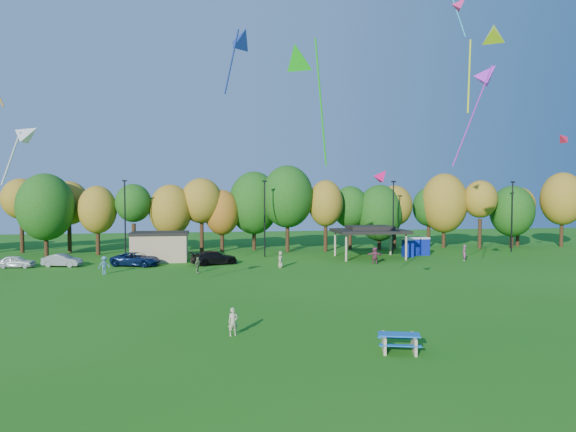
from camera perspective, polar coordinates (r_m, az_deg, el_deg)
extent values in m
plane|color=#19600F|center=(22.39, 3.99, -17.32)|extent=(160.00, 160.00, 0.00)
cylinder|color=black|center=(73.45, -27.45, -2.04)|extent=(0.50, 0.50, 4.12)
ellipsoid|color=olive|center=(73.24, -27.53, 1.71)|extent=(4.78, 4.78, 5.18)
cylinder|color=black|center=(67.69, -25.27, -2.60)|extent=(0.50, 0.50, 3.56)
ellipsoid|color=#144C0F|center=(67.46, -25.34, 0.92)|extent=(6.62, 6.62, 8.00)
cylinder|color=black|center=(71.15, -23.10, -2.23)|extent=(0.50, 0.50, 3.79)
ellipsoid|color=olive|center=(70.93, -23.17, 1.33)|extent=(4.94, 4.94, 5.58)
cylinder|color=black|center=(67.11, -20.37, -2.66)|extent=(0.50, 0.50, 3.34)
ellipsoid|color=olive|center=(66.88, -20.42, 0.67)|extent=(4.61, 4.61, 5.88)
cylinder|color=black|center=(66.22, -16.75, -2.47)|extent=(0.50, 0.50, 3.82)
ellipsoid|color=#144C0F|center=(65.98, -16.80, 1.39)|extent=(4.43, 4.43, 4.73)
cylinder|color=black|center=(66.44, -12.89, -2.65)|extent=(0.50, 0.50, 3.25)
ellipsoid|color=olive|center=(66.20, -12.92, 0.63)|extent=(5.33, 5.33, 6.53)
cylinder|color=black|center=(66.82, -9.56, -2.28)|extent=(0.50, 0.50, 3.96)
ellipsoid|color=olive|center=(66.59, -9.59, 1.68)|extent=(5.31, 5.31, 5.82)
cylinder|color=black|center=(67.15, -7.33, -2.64)|extent=(0.50, 0.50, 3.05)
ellipsoid|color=#995914|center=(66.92, -7.35, 0.40)|extent=(4.54, 4.54, 5.87)
cylinder|color=black|center=(68.56, -3.79, -2.21)|extent=(0.50, 0.50, 3.77)
ellipsoid|color=#144C0F|center=(68.33, -3.80, 1.47)|extent=(6.69, 6.69, 8.35)
cylinder|color=black|center=(66.07, -0.06, -2.16)|extent=(0.50, 0.50, 4.28)
ellipsoid|color=#144C0F|center=(65.84, -0.06, 2.18)|extent=(6.64, 6.64, 8.01)
cylinder|color=black|center=(66.72, 4.19, -2.35)|extent=(0.50, 0.50, 3.76)
ellipsoid|color=olive|center=(66.48, 4.21, 1.42)|extent=(4.49, 4.49, 6.02)
cylinder|color=black|center=(69.67, 6.91, -2.29)|extent=(0.50, 0.50, 3.43)
ellipsoid|color=#144C0F|center=(69.45, 6.93, 1.01)|extent=(4.77, 4.77, 5.63)
cylinder|color=black|center=(70.03, 10.12, -2.48)|extent=(0.50, 0.50, 2.95)
ellipsoid|color=#144C0F|center=(69.81, 10.14, 0.34)|extent=(6.14, 6.14, 7.54)
cylinder|color=black|center=(71.21, 11.73, -2.18)|extent=(0.50, 0.50, 3.52)
ellipsoid|color=olive|center=(70.99, 11.76, 1.13)|extent=(4.78, 4.78, 5.53)
cylinder|color=black|center=(74.91, 15.35, -2.04)|extent=(0.50, 0.50, 3.39)
ellipsoid|color=#144C0F|center=(74.70, 15.38, 0.99)|extent=(4.54, 4.54, 5.46)
cylinder|color=black|center=(74.43, 16.91, -1.96)|extent=(0.50, 0.50, 3.72)
ellipsoid|color=olive|center=(74.22, 16.95, 1.38)|extent=(6.32, 6.32, 8.24)
cylinder|color=black|center=(74.68, 20.53, -1.86)|extent=(0.50, 0.50, 4.06)
ellipsoid|color=olive|center=(74.48, 20.59, 1.77)|extent=(4.50, 4.50, 5.13)
cylinder|color=black|center=(77.79, 23.59, -2.12)|extent=(0.50, 0.50, 3.05)
ellipsoid|color=#144C0F|center=(77.59, 23.64, 0.51)|extent=(5.97, 5.97, 7.05)
cylinder|color=black|center=(80.11, 24.15, -1.82)|extent=(0.50, 0.50, 3.55)
ellipsoid|color=olive|center=(79.91, 24.21, 1.15)|extent=(4.60, 4.60, 4.99)
cylinder|color=black|center=(81.76, 28.11, -1.63)|extent=(0.50, 0.50, 4.07)
ellipsoid|color=olive|center=(81.57, 28.18, 1.70)|extent=(5.83, 5.83, 7.42)
cylinder|color=black|center=(61.29, -17.65, -0.45)|extent=(0.16, 0.16, 9.00)
cube|color=black|center=(61.23, -17.71, 3.76)|extent=(0.50, 0.25, 0.18)
cylinder|color=black|center=(60.96, -2.61, -0.34)|extent=(0.16, 0.16, 9.00)
cube|color=black|center=(60.90, -2.62, 3.89)|extent=(0.50, 0.25, 0.18)
cylinder|color=black|center=(64.72, 11.61, -0.22)|extent=(0.16, 0.16, 9.00)
cube|color=black|center=(64.66, 11.65, 3.76)|extent=(0.50, 0.25, 0.18)
cylinder|color=black|center=(71.92, 23.63, -0.11)|extent=(0.16, 0.16, 9.00)
cube|color=black|center=(71.86, 23.70, 3.48)|extent=(0.50, 0.25, 0.18)
cube|color=tan|center=(59.06, -14.06, -3.43)|extent=(6.00, 4.00, 3.00)
cube|color=black|center=(58.92, -14.07, -1.86)|extent=(6.30, 4.30, 0.25)
cylinder|color=tan|center=(57.41, 6.49, -3.54)|extent=(0.24, 0.24, 3.00)
cylinder|color=tan|center=(59.65, 12.99, -3.36)|extent=(0.24, 0.24, 3.00)
cylinder|color=tan|center=(62.22, 5.26, -3.06)|extent=(0.24, 0.24, 3.00)
cylinder|color=tan|center=(64.29, 11.33, -2.92)|extent=(0.24, 0.24, 3.00)
cube|color=black|center=(60.65, 9.06, -1.67)|extent=(8.20, 6.20, 0.35)
cube|color=black|center=(60.62, 9.06, -1.29)|extent=(5.00, 3.50, 0.45)
cube|color=#0B1C98|center=(62.81, 13.16, -3.52)|extent=(1.10, 1.10, 2.00)
cube|color=silver|center=(62.70, 13.17, -2.53)|extent=(1.15, 1.15, 0.18)
cube|color=#0B1C98|center=(64.52, 13.79, -3.37)|extent=(1.10, 1.10, 2.00)
cube|color=silver|center=(64.41, 13.80, -2.41)|extent=(1.15, 1.15, 0.18)
cube|color=#0B1C98|center=(65.01, 14.86, -3.34)|extent=(1.10, 1.10, 2.00)
cube|color=silver|center=(64.91, 14.87, -2.38)|extent=(1.15, 1.15, 0.18)
cube|color=tan|center=(25.88, 10.62, -13.68)|extent=(0.55, 1.56, 0.78)
cube|color=tan|center=(26.01, 13.82, -13.62)|extent=(0.55, 1.56, 0.78)
cube|color=blue|center=(25.82, 12.24, -12.75)|extent=(2.11, 1.32, 0.07)
cube|color=blue|center=(25.27, 12.38, -13.89)|extent=(1.96, 0.79, 0.05)
cube|color=blue|center=(26.56, 12.08, -13.07)|extent=(1.96, 0.79, 0.05)
imported|color=#B4AF87|center=(28.06, -6.12, -11.61)|extent=(0.62, 0.48, 1.49)
imported|color=silver|center=(59.20, -27.96, -4.50)|extent=(3.82, 1.90, 1.25)
imported|color=gray|center=(57.99, -23.80, -4.54)|extent=(4.13, 2.23, 1.29)
imported|color=#0B1B43|center=(55.84, -16.53, -4.63)|extent=(5.57, 3.85, 1.41)
imported|color=black|center=(55.17, -8.21, -4.61)|extent=(5.40, 3.59, 1.45)
imported|color=#9F4B7D|center=(60.87, 19.00, -3.89)|extent=(0.60, 0.75, 1.79)
imported|color=#8A3956|center=(55.86, 9.62, -4.34)|extent=(1.77, 1.09, 1.82)
imported|color=#728954|center=(49.60, -10.02, -5.39)|extent=(0.75, 0.97, 1.53)
imported|color=#909364|center=(52.38, -0.83, -4.85)|extent=(0.57, 0.84, 1.68)
imported|color=teal|center=(51.05, -19.74, -5.18)|extent=(1.27, 1.11, 1.70)
cone|color=#BD27D0|center=(44.79, 21.44, 14.51)|extent=(2.91, 2.70, 2.31)
cylinder|color=#BD27D0|center=(42.11, 19.77, 10.33)|extent=(2.48, 1.54, 7.55)
cone|color=silver|center=(30.75, -26.83, 8.22)|extent=(1.55, 1.24, 1.48)
cylinder|color=silver|center=(30.84, -28.42, 5.65)|extent=(1.12, 0.21, 2.85)
cone|color=#D72368|center=(42.62, 18.67, 21.47)|extent=(1.58, 1.36, 1.32)
cone|color=#D2EE19|center=(33.41, 21.89, 18.49)|extent=(2.19, 2.35, 1.86)
cylinder|color=#D2EE19|center=(33.58, 19.49, 14.49)|extent=(1.02, 1.59, 4.73)
cylinder|color=#28CBFF|center=(55.12, 18.08, 21.26)|extent=(2.14, 0.35, 5.67)
cone|color=navy|center=(34.94, -5.15, 19.10)|extent=(2.31, 2.41, 1.91)
cylinder|color=navy|center=(33.50, -6.29, 16.63)|extent=(0.95, 1.24, 3.79)
cone|color=#1AC41A|center=(31.22, 1.10, 17.45)|extent=(2.66, 2.90, 2.38)
cylinder|color=#1AC41A|center=(28.95, 3.69, 12.25)|extent=(1.24, 2.25, 6.61)
cone|color=#D10B54|center=(31.77, 10.44, 4.48)|extent=(1.14, 0.87, 1.08)
cone|color=red|center=(56.10, 28.19, 7.67)|extent=(1.54, 1.28, 1.37)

